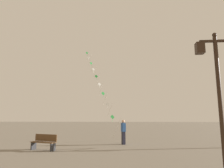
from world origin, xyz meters
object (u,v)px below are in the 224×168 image
Objects in this scene: kite_train at (98,81)px; kite_flyer at (123,131)px; twin_lantern_lamp_post at (218,74)px; park_bench at (44,142)px.

kite_train is 7.95× the size of kite_flyer.
twin_lantern_lamp_post is at bearing -67.23° from kite_train.
kite_flyer reaches higher than park_bench.
kite_train is 8.21× the size of park_bench.
twin_lantern_lamp_post is 0.36× the size of kite_train.
twin_lantern_lamp_post is 2.92× the size of park_bench.
kite_flyer is 1.03× the size of park_bench.
kite_flyer is (3.06, -7.83, -5.13)m from kite_train.
park_bench is at bearing 102.09° from kite_flyer.
park_bench is at bearing -97.72° from kite_train.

